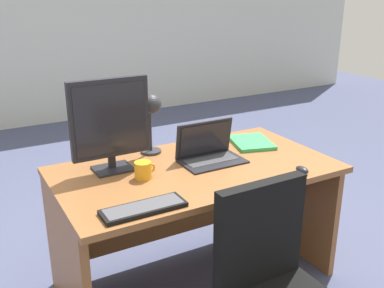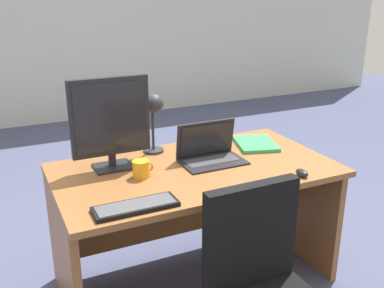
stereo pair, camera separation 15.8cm
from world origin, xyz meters
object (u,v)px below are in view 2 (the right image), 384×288
object	(u,v)px
book	(256,144)
monitor	(110,120)
laptop	(209,149)
coffee_mug	(141,169)
mouse	(302,173)
keyboard	(136,206)
desk	(191,200)
desk_lamp	(154,111)

from	to	relation	value
book	monitor	bearing A→B (deg)	178.38
laptop	coffee_mug	distance (m)	0.43
mouse	keyboard	bearing A→B (deg)	178.39
keyboard	mouse	xyz separation A→B (m)	(0.89, -0.02, 0.01)
desk	mouse	distance (m)	0.64
desk	laptop	bearing A→B (deg)	9.12
desk	book	bearing A→B (deg)	12.62
laptop	keyboard	xyz separation A→B (m)	(-0.56, -0.39, -0.06)
keyboard	desk_lamp	world-z (taller)	desk_lamp
laptop	desk_lamp	world-z (taller)	desk_lamp
desk	monitor	world-z (taller)	monitor
monitor	desk_lamp	bearing A→B (deg)	22.16
monitor	book	xyz separation A→B (m)	(0.89, -0.03, -0.26)
laptop	monitor	bearing A→B (deg)	167.46
desk_lamp	coffee_mug	size ratio (longest dim) A/B	3.16
desk_lamp	keyboard	bearing A→B (deg)	-117.77
desk	coffee_mug	distance (m)	0.41
mouse	coffee_mug	distance (m)	0.82
mouse	book	bearing A→B (deg)	85.03
desk	keyboard	xyz separation A→B (m)	(-0.44, -0.37, 0.23)
desk	keyboard	distance (m)	0.62
mouse	book	size ratio (longest dim) A/B	0.25
desk	coffee_mug	size ratio (longest dim) A/B	13.34
mouse	book	distance (m)	0.50
desk	mouse	world-z (taller)	mouse
mouse	desk_lamp	world-z (taller)	desk_lamp
desk	desk_lamp	size ratio (longest dim) A/B	4.23
book	desk_lamp	bearing A→B (deg)	166.86
desk	monitor	size ratio (longest dim) A/B	3.05
mouse	laptop	bearing A→B (deg)	128.49
coffee_mug	mouse	bearing A→B (deg)	-24.48
desk	book	size ratio (longest dim) A/B	4.42
desk	mouse	xyz separation A→B (m)	(0.44, -0.39, 0.24)
laptop	keyboard	size ratio (longest dim) A/B	0.93
desk	keyboard	size ratio (longest dim) A/B	3.98
monitor	desk	bearing A→B (deg)	-18.40
book	keyboard	bearing A→B (deg)	-152.87
mouse	desk_lamp	xyz separation A→B (m)	(-0.56, 0.64, 0.24)
laptop	coffee_mug	world-z (taller)	laptop
monitor	laptop	xyz separation A→B (m)	(0.52, -0.12, -0.20)
monitor	keyboard	distance (m)	0.57
desk_lamp	mouse	bearing A→B (deg)	-48.88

